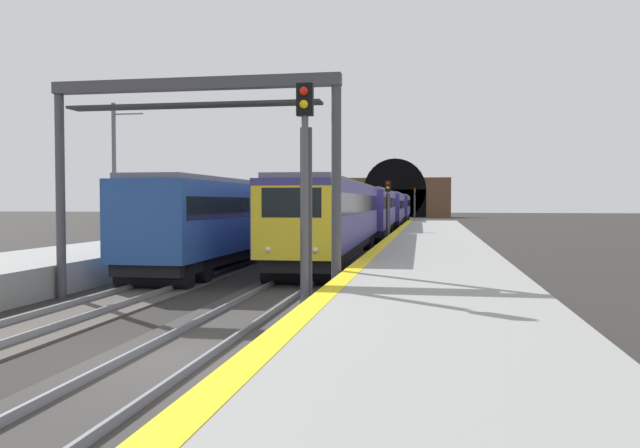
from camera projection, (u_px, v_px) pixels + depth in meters
name	position (u px, v px, depth m)	size (l,w,h in m)	color
ground_plane	(168.00, 364.00, 11.74)	(320.00, 320.00, 0.00)	#282623
platform_right	(431.00, 347.00, 10.90)	(112.00, 4.98, 1.00)	gray
platform_right_edge_strip	(303.00, 313.00, 11.27)	(112.00, 0.50, 0.01)	yellow
track_main_line	(168.00, 361.00, 11.74)	(160.00, 2.94, 0.21)	#383533
train_main_approaching	(383.00, 209.00, 62.42)	(83.90, 3.25, 3.96)	navy
train_adjacent_platform	(313.00, 211.00, 50.05)	(59.37, 2.96, 4.82)	#264C99
railway_signal_near	(305.00, 187.00, 14.88)	(0.39, 0.38, 5.71)	#4C4C54
railway_signal_mid	(388.00, 207.00, 42.84)	(0.39, 0.38, 4.38)	#4C4C54
railway_signal_far	(415.00, 200.00, 108.60)	(0.39, 0.38, 5.33)	#38383D
overhead_signal_gantry	(193.00, 131.00, 18.84)	(0.70, 8.86, 6.60)	#3F3F47
tunnel_portal	(395.00, 197.00, 122.01)	(2.18, 20.93, 11.72)	brown
catenary_mast_near	(115.00, 178.00, 34.33)	(0.22, 1.80, 8.24)	#595B60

